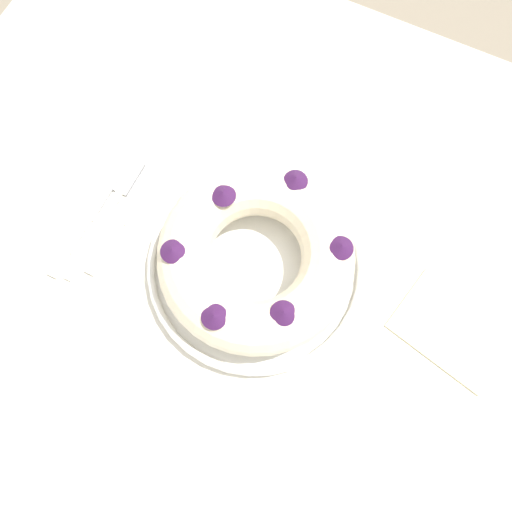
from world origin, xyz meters
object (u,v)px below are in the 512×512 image
(fork, at_px, (110,210))
(napkin, at_px, (451,330))
(bundt_cake, at_px, (256,256))
(serving_knife, at_px, (86,221))
(serving_dish, at_px, (256,266))
(cake_knife, at_px, (119,225))

(fork, distance_m, napkin, 0.55)
(bundt_cake, height_order, serving_knife, bundt_cake)
(serving_knife, bearing_deg, napkin, 11.72)
(serving_dish, relative_size, serving_knife, 1.41)
(serving_dish, height_order, fork, serving_dish)
(bundt_cake, relative_size, serving_knife, 1.21)
(serving_dish, relative_size, fork, 1.48)
(cake_knife, xyz_separation_m, napkin, (0.53, 0.07, -0.00))
(serving_dish, height_order, cake_knife, serving_dish)
(fork, relative_size, serving_knife, 0.95)
(fork, bearing_deg, bundt_cake, 8.45)
(bundt_cake, relative_size, napkin, 1.74)
(bundt_cake, relative_size, cake_knife, 1.37)
(serving_knife, bearing_deg, fork, 57.72)
(cake_knife, bearing_deg, fork, 140.91)
(cake_knife, bearing_deg, serving_dish, 1.18)
(fork, bearing_deg, serving_dish, 8.46)
(fork, bearing_deg, serving_knife, -120.25)
(serving_dish, xyz_separation_m, fork, (-0.25, -0.02, -0.01))
(bundt_cake, distance_m, cake_knife, 0.24)
(serving_dish, distance_m, cake_knife, 0.23)
(fork, bearing_deg, napkin, 10.74)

